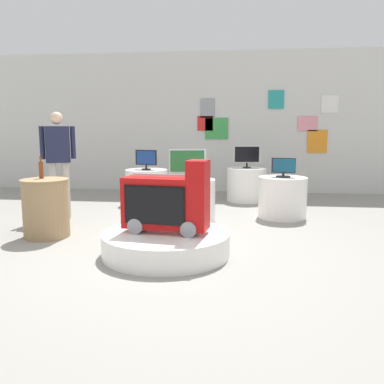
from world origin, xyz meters
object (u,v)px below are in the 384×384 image
object	(u,v)px
side_table_round	(46,208)
shopper_browsing_near_truck	(58,156)
tv_on_far_right	(188,162)
bottle_on_side_table	(41,170)
tv_on_left_rear	(247,155)
display_pedestal_center_rear	(147,187)
display_pedestal_left_rear	(246,184)
tv_on_right_rear	(284,168)
display_pedestal_right_rear	(282,197)
tv_on_center_rear	(146,159)
display_pedestal_far_right	(188,200)
main_display_pedestal	(166,244)
novelty_firetruck_tv	(167,203)

from	to	relation	value
side_table_round	shopper_browsing_near_truck	size ratio (longest dim) A/B	0.46
tv_on_far_right	bottle_on_side_table	world-z (taller)	tv_on_far_right
tv_on_left_rear	shopper_browsing_near_truck	world-z (taller)	shopper_browsing_near_truck
display_pedestal_center_rear	bottle_on_side_table	bearing A→B (deg)	-108.97
display_pedestal_left_rear	display_pedestal_center_rear	distance (m)	2.06
side_table_round	tv_on_right_rear	bearing A→B (deg)	26.23
display_pedestal_right_rear	tv_on_right_rear	world-z (taller)	tv_on_right_rear
bottle_on_side_table	side_table_round	bearing A→B (deg)	-42.45
tv_on_center_rear	display_pedestal_far_right	distance (m)	1.85
shopper_browsing_near_truck	display_pedestal_center_rear	bearing A→B (deg)	52.76
shopper_browsing_near_truck	display_pedestal_left_rear	bearing A→B (deg)	33.79
main_display_pedestal	bottle_on_side_table	bearing A→B (deg)	159.61
main_display_pedestal	display_pedestal_left_rear	bearing A→B (deg)	75.70
display_pedestal_right_rear	tv_on_right_rear	bearing A→B (deg)	-75.64
main_display_pedestal	tv_on_center_rear	distance (m)	3.47
display_pedestal_right_rear	tv_on_left_rear	bearing A→B (deg)	110.72
display_pedestal_left_rear	shopper_browsing_near_truck	bearing A→B (deg)	-146.21
bottle_on_side_table	tv_on_center_rear	bearing A→B (deg)	70.98
display_pedestal_far_right	main_display_pedestal	bearing A→B (deg)	-90.74
novelty_firetruck_tv	tv_on_far_right	size ratio (longest dim) A/B	1.77
novelty_firetruck_tv	tv_on_left_rear	distance (m)	3.98
tv_on_right_rear	tv_on_far_right	world-z (taller)	tv_on_far_right
tv_on_left_rear	shopper_browsing_near_truck	distance (m)	3.72
tv_on_right_rear	bottle_on_side_table	world-z (taller)	bottle_on_side_table
shopper_browsing_near_truck	tv_on_right_rear	bearing A→B (deg)	7.92
display_pedestal_center_rear	shopper_browsing_near_truck	xyz separation A→B (m)	(-1.12, -1.47, 0.69)
display_pedestal_center_rear	side_table_round	world-z (taller)	side_table_round
main_display_pedestal	shopper_browsing_near_truck	bearing A→B (deg)	139.99
display_pedestal_left_rear	tv_on_center_rear	xyz separation A→B (m)	(-1.97, -0.60, 0.56)
tv_on_right_rear	display_pedestal_far_right	size ratio (longest dim) A/B	0.44
tv_on_center_rear	shopper_browsing_near_truck	world-z (taller)	shopper_browsing_near_truck
novelty_firetruck_tv	display_pedestal_left_rear	xyz separation A→B (m)	(0.96, 3.85, -0.28)
tv_on_center_rear	bottle_on_side_table	xyz separation A→B (m)	(-0.88, -2.55, 0.03)
novelty_firetruck_tv	tv_on_right_rear	distance (m)	2.77
tv_on_center_rear	shopper_browsing_near_truck	distance (m)	1.85
bottle_on_side_table	shopper_browsing_near_truck	bearing A→B (deg)	102.70
display_pedestal_left_rear	tv_on_center_rear	world-z (taller)	tv_on_center_rear
main_display_pedestal	tv_on_far_right	size ratio (longest dim) A/B	2.60
side_table_round	display_pedestal_center_rear	bearing A→B (deg)	72.94
display_pedestal_center_rear	tv_on_center_rear	distance (m)	0.56
tv_on_right_rear	display_pedestal_center_rear	bearing A→B (deg)	159.39
display_pedestal_left_rear	bottle_on_side_table	size ratio (longest dim) A/B	2.60
display_pedestal_left_rear	tv_on_far_right	size ratio (longest dim) A/B	1.38
display_pedestal_left_rear	bottle_on_side_table	xyz separation A→B (m)	(-2.85, -3.15, 0.59)
display_pedestal_left_rear	side_table_round	xyz separation A→B (m)	(-2.77, -3.21, 0.07)
display_pedestal_left_rear	side_table_round	bearing A→B (deg)	-130.81
main_display_pedestal	tv_on_right_rear	world-z (taller)	tv_on_right_rear
display_pedestal_right_rear	display_pedestal_far_right	xyz separation A→B (m)	(-1.54, -0.49, 0.00)
display_pedestal_center_rear	shopper_browsing_near_truck	distance (m)	1.97
display_pedestal_right_rear	side_table_round	xyz separation A→B (m)	(-3.36, -1.66, 0.07)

